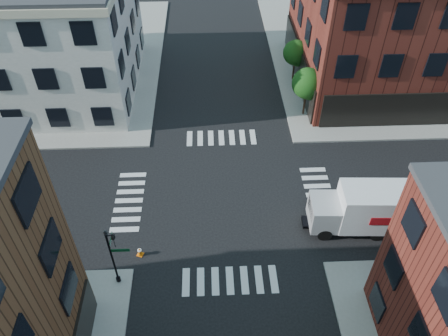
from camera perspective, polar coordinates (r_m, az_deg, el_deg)
name	(u,v)px	position (r m, az deg, el deg)	size (l,w,h in m)	color
ground	(225,198)	(32.04, 0.12, -3.90)	(120.00, 120.00, 0.00)	black
sidewalk_ne	(407,52)	(53.56, 22.81, 13.75)	(30.00, 30.00, 0.15)	gray
sidewalk_nw	(21,60)	(52.78, -25.04, 12.63)	(30.00, 30.00, 0.15)	gray
building_ne	(439,20)	(46.93, 26.29, 16.94)	(25.00, 16.00, 12.00)	#4D1913
building_nw	(7,33)	(45.63, -26.45, 15.48)	(22.00, 16.00, 11.00)	beige
tree_near	(308,85)	(38.71, 10.91, 10.61)	(2.69, 2.69, 4.49)	black
tree_far	(296,54)	(43.93, 9.41, 14.49)	(2.43, 2.43, 4.07)	black
signal_pole	(113,252)	(26.17, -14.33, -10.58)	(1.29, 1.24, 4.60)	black
box_truck	(371,209)	(30.40, 18.64, -5.11)	(7.93, 2.73, 3.54)	silver
traffic_cone	(140,251)	(29.04, -10.95, -10.65)	(0.50, 0.50, 0.71)	orange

